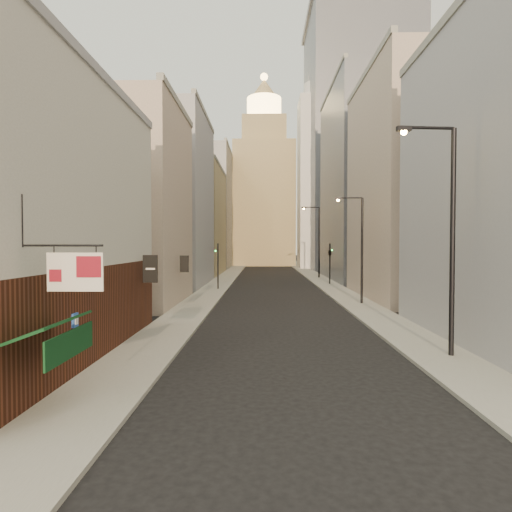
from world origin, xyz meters
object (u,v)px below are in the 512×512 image
(clock_tower, at_px, (264,190))
(streetlamp_near, at_px, (447,227))
(streetlamp_far, at_px, (317,238))
(traffic_light_right, at_px, (330,253))
(streetlamp_mid, at_px, (359,243))
(white_tower, at_px, (319,176))
(traffic_light_left, at_px, (218,259))

(clock_tower, xyz_separation_m, streetlamp_near, (7.66, -82.57, -11.97))
(streetlamp_far, relative_size, traffic_light_right, 2.05)
(streetlamp_mid, distance_m, streetlamp_far, 26.56)
(white_tower, xyz_separation_m, streetlamp_far, (-3.44, -25.76, -12.76))
(streetlamp_far, bearing_deg, white_tower, 75.07)
(clock_tower, bearing_deg, white_tower, -51.84)
(white_tower, relative_size, traffic_light_right, 8.30)
(clock_tower, bearing_deg, streetlamp_far, -79.24)
(streetlamp_mid, xyz_separation_m, traffic_light_right, (0.27, 16.84, -1.15))
(clock_tower, distance_m, streetlamp_mid, 67.93)
(streetlamp_near, distance_m, traffic_light_right, 33.16)
(traffic_light_right, bearing_deg, streetlamp_far, -64.60)
(white_tower, relative_size, streetlamp_mid, 4.76)
(streetlamp_far, bearing_deg, traffic_light_left, -135.85)
(white_tower, relative_size, traffic_light_left, 8.30)
(traffic_light_left, distance_m, traffic_light_right, 14.24)
(traffic_light_left, bearing_deg, clock_tower, -102.23)
(traffic_light_right, bearing_deg, streetlamp_near, 113.41)
(streetlamp_near, height_order, traffic_light_right, streetlamp_near)
(traffic_light_left, relative_size, traffic_light_right, 1.00)
(streetlamp_near, distance_m, traffic_light_left, 29.93)
(streetlamp_mid, bearing_deg, clock_tower, 101.28)
(streetlamp_near, bearing_deg, streetlamp_far, 85.04)
(clock_tower, height_order, traffic_light_right, clock_tower)
(clock_tower, relative_size, streetlamp_far, 4.39)
(white_tower, distance_m, streetlamp_near, 69.86)
(streetlamp_near, bearing_deg, clock_tower, 90.20)
(traffic_light_left, xyz_separation_m, traffic_light_right, (12.86, 6.09, 0.49))
(clock_tower, xyz_separation_m, traffic_light_left, (-5.02, -55.56, -14.29))
(white_tower, bearing_deg, clock_tower, 128.16)
(streetlamp_near, xyz_separation_m, traffic_light_left, (-12.68, 27.02, -2.32))
(streetlamp_mid, bearing_deg, traffic_light_right, 93.86)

